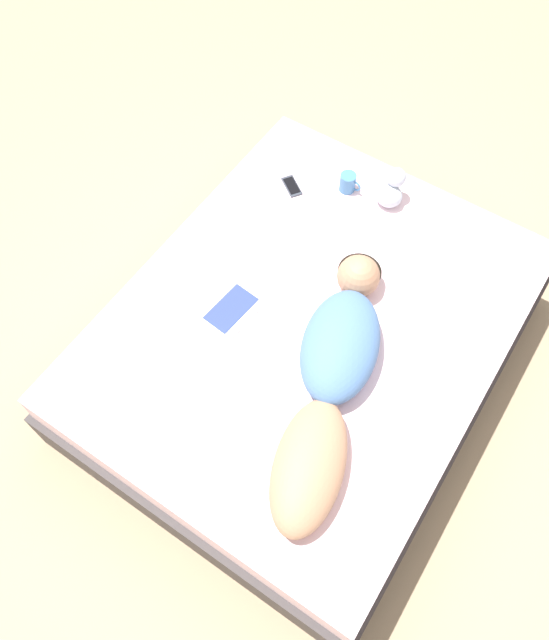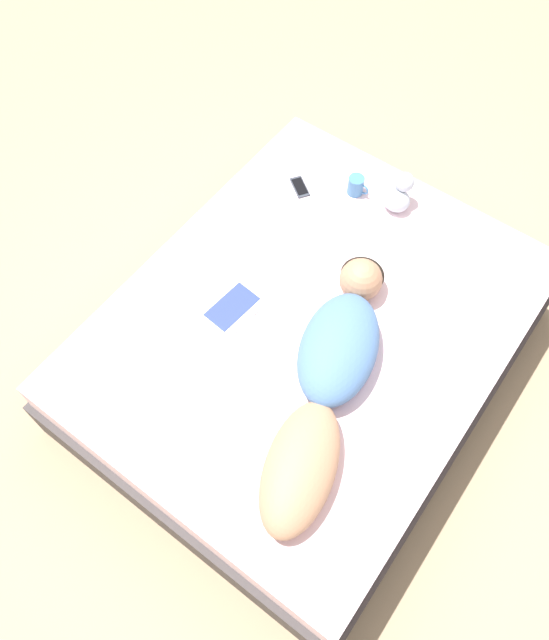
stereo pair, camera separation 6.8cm
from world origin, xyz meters
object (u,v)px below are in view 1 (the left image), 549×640
object	(u,v)px
open_magazine	(215,297)
cell_phone	(292,186)
person	(334,371)
coffee_mug	(348,182)

from	to	relation	value
open_magazine	cell_phone	bearing A→B (deg)	100.83
person	cell_phone	world-z (taller)	person
person	cell_phone	distance (m)	1.09
cell_phone	coffee_mug	bearing A→B (deg)	-25.32
open_magazine	person	bearing A→B (deg)	0.55
open_magazine	coffee_mug	bearing A→B (deg)	84.58
cell_phone	open_magazine	bearing A→B (deg)	-140.12
coffee_mug	cell_phone	world-z (taller)	coffee_mug
open_magazine	cell_phone	world-z (taller)	same
person	cell_phone	size ratio (longest dim) A/B	8.71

